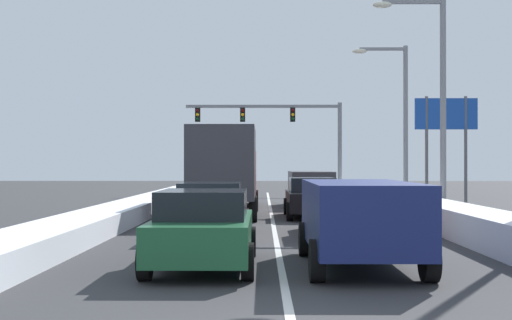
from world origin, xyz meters
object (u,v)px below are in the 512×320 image
(sedan_tan_center_lane_fourth, at_px, (237,190))
(street_lamp_right_mid, at_px, (433,87))
(sedan_black_right_lane_third, at_px, (312,197))
(box_truck_center_lane_third, at_px, (225,167))
(roadside_sign_right, at_px, (446,125))
(street_lamp_right_far, at_px, (398,110))
(sedan_green_center_lane_nearest, at_px, (204,228))
(sedan_white_center_lane_second, at_px, (211,209))
(sedan_maroon_right_lane_second, at_px, (342,208))
(traffic_light_gantry, at_px, (285,124))
(suv_charcoal_right_lane_fourth, at_px, (310,185))
(suv_navy_right_lane_nearest, at_px, (359,215))

(sedan_tan_center_lane_fourth, distance_m, street_lamp_right_mid, 12.12)
(sedan_black_right_lane_third, relative_size, box_truck_center_lane_third, 0.62)
(sedan_tan_center_lane_fourth, xyz_separation_m, roadside_sign_right, (10.65, 1.70, 3.25))
(street_lamp_right_mid, height_order, street_lamp_right_far, street_lamp_right_mid)
(sedan_green_center_lane_nearest, distance_m, sedan_white_center_lane_second, 5.62)
(sedan_maroon_right_lane_second, height_order, sedan_black_right_lane_third, same)
(roadside_sign_right, bearing_deg, sedan_maroon_right_lane_second, -114.36)
(street_lamp_right_far, height_order, roadside_sign_right, street_lamp_right_far)
(sedan_black_right_lane_third, xyz_separation_m, street_lamp_right_far, (4.61, 6.96, 3.87))
(street_lamp_right_mid, bearing_deg, traffic_light_gantry, 102.08)
(sedan_maroon_right_lane_second, distance_m, sedan_green_center_lane_nearest, 7.08)
(sedan_maroon_right_lane_second, relative_size, street_lamp_right_far, 0.59)
(street_lamp_right_far, distance_m, roadside_sign_right, 3.89)
(street_lamp_right_mid, distance_m, street_lamp_right_far, 7.93)
(suv_charcoal_right_lane_fourth, distance_m, roadside_sign_right, 8.15)
(sedan_white_center_lane_second, xyz_separation_m, traffic_light_gantry, (2.96, 27.81, 3.96))
(suv_charcoal_right_lane_fourth, xyz_separation_m, roadside_sign_right, (7.14, 2.55, 3.00))
(box_truck_center_lane_third, bearing_deg, sedan_green_center_lane_nearest, -88.68)
(sedan_tan_center_lane_fourth, bearing_deg, box_truck_center_lane_third, -91.73)
(sedan_white_center_lane_second, distance_m, street_lamp_right_far, 16.50)
(sedan_maroon_right_lane_second, bearing_deg, sedan_white_center_lane_second, -170.96)
(box_truck_center_lane_third, xyz_separation_m, street_lamp_right_mid, (7.64, -1.32, 2.94))
(sedan_green_center_lane_nearest, distance_m, sedan_tan_center_lane_fourth, 20.33)
(sedan_maroon_right_lane_second, xyz_separation_m, traffic_light_gantry, (-0.72, 27.22, 3.96))
(sedan_black_right_lane_third, relative_size, street_lamp_right_far, 0.59)
(sedan_green_center_lane_nearest, bearing_deg, street_lamp_right_mid, 57.79)
(suv_navy_right_lane_nearest, bearing_deg, sedan_white_center_lane_second, 120.63)
(sedan_maroon_right_lane_second, height_order, street_lamp_right_far, street_lamp_right_far)
(suv_charcoal_right_lane_fourth, distance_m, street_lamp_right_mid, 9.54)
(box_truck_center_lane_third, bearing_deg, suv_charcoal_right_lane_fourth, 60.14)
(traffic_light_gantry, relative_size, street_lamp_right_mid, 1.31)
(sedan_white_center_lane_second, relative_size, traffic_light_gantry, 0.42)
(sedan_white_center_lane_second, bearing_deg, suv_charcoal_right_lane_fourth, 75.03)
(suv_charcoal_right_lane_fourth, height_order, sedan_white_center_lane_second, suv_charcoal_right_lane_fourth)
(suv_charcoal_right_lane_fourth, xyz_separation_m, sedan_white_center_lane_second, (-3.71, -13.87, -0.25))
(traffic_light_gantry, xyz_separation_m, roadside_sign_right, (7.89, -11.39, -0.71))
(sedan_white_center_lane_second, xyz_separation_m, street_lamp_right_mid, (7.62, 6.04, 4.07))
(sedan_tan_center_lane_fourth, bearing_deg, roadside_sign_right, 9.07)
(suv_charcoal_right_lane_fourth, bearing_deg, suv_navy_right_lane_nearest, -91.18)
(sedan_green_center_lane_nearest, relative_size, traffic_light_gantry, 0.42)
(suv_navy_right_lane_nearest, bearing_deg, sedan_maroon_right_lane_second, 86.50)
(sedan_green_center_lane_nearest, xyz_separation_m, sedan_white_center_lane_second, (-0.27, 5.61, 0.00))
(sedan_white_center_lane_second, bearing_deg, roadside_sign_right, 56.54)
(sedan_black_right_lane_third, bearing_deg, box_truck_center_lane_third, 173.79)
(street_lamp_right_far, bearing_deg, sedan_tan_center_lane_fourth, 174.42)
(suv_navy_right_lane_nearest, distance_m, suv_charcoal_right_lane_fourth, 19.46)
(sedan_maroon_right_lane_second, distance_m, street_lamp_right_far, 14.55)
(street_lamp_right_mid, bearing_deg, sedan_tan_center_lane_fourth, 130.57)
(sedan_green_center_lane_nearest, bearing_deg, roadside_sign_right, 64.35)
(sedan_green_center_lane_nearest, bearing_deg, sedan_white_center_lane_second, 92.80)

